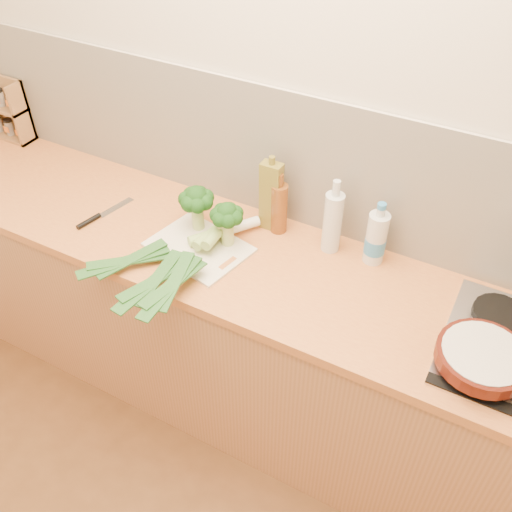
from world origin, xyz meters
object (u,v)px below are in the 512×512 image
(chefs_knife, at_px, (96,218))
(spice_rack, at_px, (7,111))
(skillet, at_px, (484,357))
(chopping_board, at_px, (199,247))

(chefs_knife, height_order, spice_rack, spice_rack)
(skillet, relative_size, spice_rack, 1.36)
(chopping_board, relative_size, spice_rack, 1.21)
(chopping_board, xyz_separation_m, spice_rack, (-1.26, 0.29, 0.12))
(chopping_board, bearing_deg, spice_rack, 179.26)
(chefs_knife, bearing_deg, chopping_board, 18.13)
(chopping_board, distance_m, skillet, 1.06)
(skillet, bearing_deg, chopping_board, 171.36)
(chopping_board, relative_size, chefs_knife, 1.32)
(chefs_knife, distance_m, skillet, 1.52)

